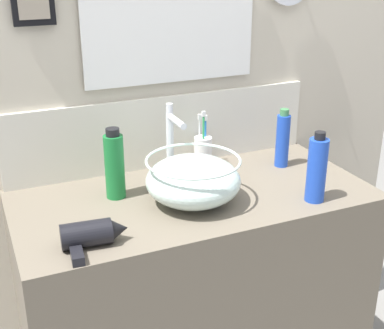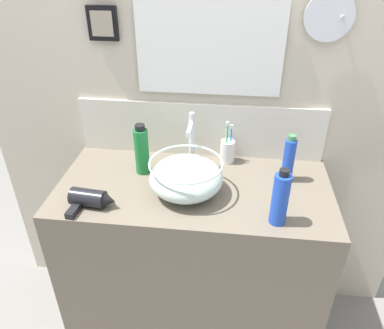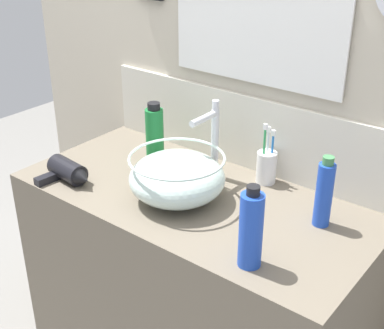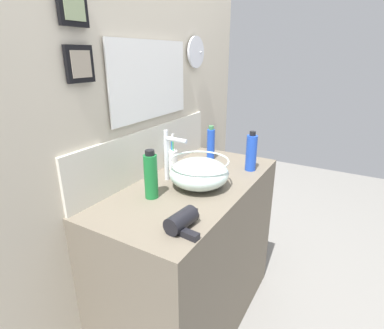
# 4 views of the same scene
# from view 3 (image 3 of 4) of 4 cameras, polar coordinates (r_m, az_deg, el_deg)

# --- Properties ---
(vanity_counter) EXTENTS (1.10, 0.53, 0.87)m
(vanity_counter) POSITION_cam_3_polar(r_m,az_deg,el_deg) (1.86, 0.18, -14.92)
(vanity_counter) COLOR #6B6051
(vanity_counter) RESTS_ON ground
(back_panel) EXTENTS (1.97, 0.10, 2.38)m
(back_panel) POSITION_cam_3_polar(r_m,az_deg,el_deg) (1.70, 6.43, 10.20)
(back_panel) COLOR beige
(back_panel) RESTS_ON ground
(glass_bowl_sink) EXTENTS (0.28, 0.28, 0.14)m
(glass_bowl_sink) POSITION_cam_3_polar(r_m,az_deg,el_deg) (1.55, -1.60, -1.37)
(glass_bowl_sink) COLOR silver
(glass_bowl_sink) RESTS_ON vanity_counter
(faucet) EXTENTS (0.02, 0.13, 0.26)m
(faucet) POSITION_cam_3_polar(r_m,az_deg,el_deg) (1.64, 2.17, 3.16)
(faucet) COLOR silver
(faucet) RESTS_ON vanity_counter
(hair_drier) EXTENTS (0.18, 0.13, 0.07)m
(hair_drier) POSITION_cam_3_polar(r_m,az_deg,el_deg) (1.71, -13.01, -0.80)
(hair_drier) COLOR black
(hair_drier) RESTS_ON vanity_counter
(toothbrush_cup) EXTENTS (0.06, 0.06, 0.20)m
(toothbrush_cup) POSITION_cam_3_polar(r_m,az_deg,el_deg) (1.67, 7.95, -0.18)
(toothbrush_cup) COLOR white
(toothbrush_cup) RESTS_ON vanity_counter
(spray_bottle) EXTENTS (0.06, 0.06, 0.22)m
(spray_bottle) POSITION_cam_3_polar(r_m,az_deg,el_deg) (1.27, 6.31, -6.89)
(spray_bottle) COLOR blue
(spray_bottle) RESTS_ON vanity_counter
(soap_dispenser) EXTENTS (0.05, 0.05, 0.20)m
(soap_dispenser) POSITION_cam_3_polar(r_m,az_deg,el_deg) (1.46, 13.91, -3.01)
(soap_dispenser) COLOR blue
(soap_dispenser) RESTS_ON vanity_counter
(lotion_bottle) EXTENTS (0.06, 0.06, 0.22)m
(lotion_bottle) POSITION_cam_3_polar(r_m,az_deg,el_deg) (1.74, -4.00, 3.02)
(lotion_bottle) COLOR #197233
(lotion_bottle) RESTS_ON vanity_counter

